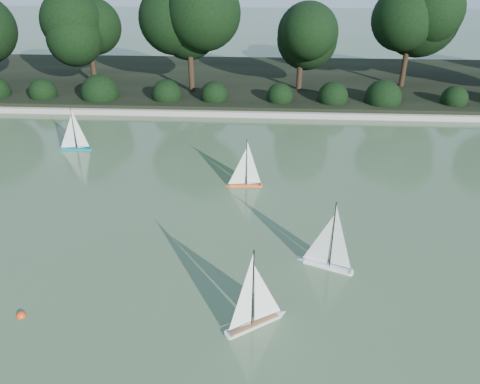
% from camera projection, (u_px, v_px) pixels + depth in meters
% --- Properties ---
extents(ground, '(80.00, 80.00, 0.00)m').
position_uv_depth(ground, '(274.00, 290.00, 7.89)').
color(ground, '#3B5634').
rests_on(ground, ground).
extents(pond_coping, '(40.00, 0.35, 0.18)m').
position_uv_depth(pond_coping, '(272.00, 114.00, 15.79)').
color(pond_coping, gray).
rests_on(pond_coping, ground).
extents(far_bank, '(40.00, 8.00, 0.30)m').
position_uv_depth(far_bank, '(272.00, 82.00, 19.28)').
color(far_bank, black).
rests_on(far_bank, ground).
extents(tree_line, '(26.31, 3.93, 4.39)m').
position_uv_depth(tree_line, '(309.00, 24.00, 16.67)').
color(tree_line, black).
rests_on(tree_line, ground).
extents(shrub_hedge, '(29.10, 1.10, 1.10)m').
position_uv_depth(shrub_hedge, '(272.00, 96.00, 16.41)').
color(shrub_hedge, black).
rests_on(shrub_hedge, ground).
extents(sailboat_white_a, '(1.03, 0.54, 1.45)m').
position_uv_depth(sailboat_white_a, '(324.00, 256.00, 8.38)').
color(sailboat_white_a, white).
rests_on(sailboat_white_a, ground).
extents(sailboat_white_b, '(1.00, 0.74, 1.52)m').
position_uv_depth(sailboat_white_b, '(259.00, 311.00, 7.10)').
color(sailboat_white_b, silver).
rests_on(sailboat_white_b, ground).
extents(sailboat_orange, '(0.93, 0.21, 1.27)m').
position_uv_depth(sailboat_orange, '(242.00, 179.00, 11.20)').
color(sailboat_orange, orange).
rests_on(sailboat_orange, ground).
extents(sailboat_teal, '(0.98, 0.20, 1.34)m').
position_uv_depth(sailboat_teal, '(73.00, 143.00, 13.21)').
color(sailboat_teal, '#017B8D').
rests_on(sailboat_teal, ground).
extents(race_buoy, '(0.15, 0.15, 0.15)m').
position_uv_depth(race_buoy, '(21.00, 316.00, 7.34)').
color(race_buoy, '#EB3E0C').
rests_on(race_buoy, ground).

